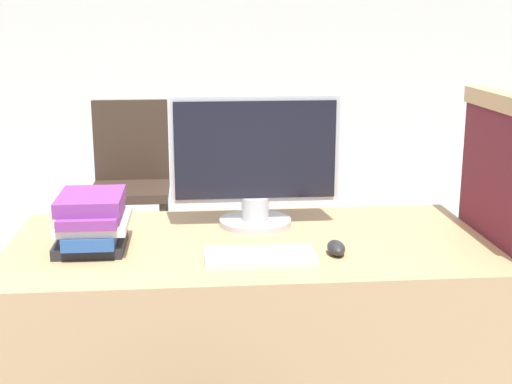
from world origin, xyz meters
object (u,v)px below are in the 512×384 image
Objects in this scene: monitor at (255,164)px; mouse at (336,248)px; keyboard at (260,256)px; far_chair at (131,174)px; book_stack at (92,222)px.

monitor is 5.83× the size of mouse.
mouse reaches higher than keyboard.
monitor reaches higher than mouse.
monitor is 0.57× the size of far_chair.
mouse is 0.71m from book_stack.
monitor is at bearing 87.22° from keyboard.
far_chair is at bearing 109.08° from mouse.
keyboard is 1.16× the size of book_stack.
monitor reaches higher than far_chair.
far_chair is (-0.54, 2.23, -0.25)m from keyboard.
keyboard is at bearing -92.78° from monitor.
monitor reaches higher than keyboard.
mouse is at bearing -57.17° from monitor.
book_stack is (-0.70, 0.12, 0.06)m from mouse.
book_stack is (-0.49, -0.20, -0.12)m from monitor.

